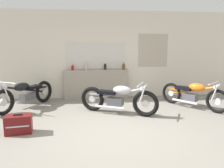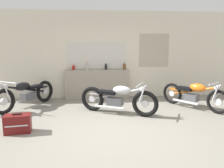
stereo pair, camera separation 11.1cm
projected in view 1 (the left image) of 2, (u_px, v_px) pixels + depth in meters
ground_plane at (117, 132)px, 4.34m from camera, size 24.00×24.00×0.00m
wall_back at (105, 55)px, 7.12m from camera, size 10.00×0.07×2.80m
sill_counter at (96, 84)px, 7.07m from camera, size 2.04×0.28×0.94m
bottle_leftmost at (73, 68)px, 6.92m from camera, size 0.09×0.09×0.17m
bottle_left_center at (86, 66)px, 6.93m from camera, size 0.09×0.09×0.25m
bottle_center at (105, 66)px, 7.03m from camera, size 0.08×0.08×0.23m
bottle_right_center at (124, 66)px, 7.02m from camera, size 0.09×0.09×0.24m
motorcycle_orange at (193, 94)px, 6.00m from camera, size 1.23×1.62×0.77m
motorcycle_silver at (118, 98)px, 5.48m from camera, size 1.88×1.06×0.80m
motorcycle_black at (25, 94)px, 5.98m from camera, size 1.18×1.82×0.81m
hard_case_darkred at (19, 124)px, 4.27m from camera, size 0.53×0.34×0.39m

